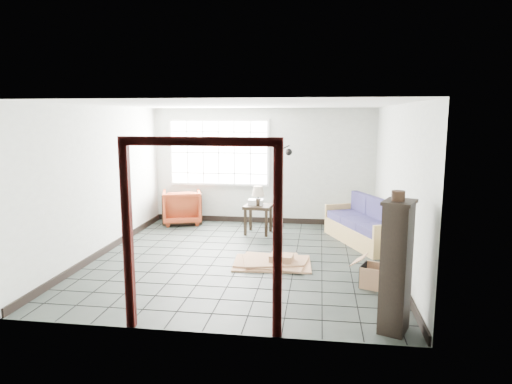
# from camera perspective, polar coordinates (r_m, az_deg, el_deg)

# --- Properties ---
(ground) EXTENTS (5.50, 5.50, 0.00)m
(ground) POSITION_cam_1_polar(r_m,az_deg,el_deg) (7.92, -1.68, -8.30)
(ground) COLOR black
(ground) RESTS_ON ground
(room_shell) EXTENTS (5.02, 5.52, 2.61)m
(room_shell) POSITION_cam_1_polar(r_m,az_deg,el_deg) (7.61, -1.71, 3.89)
(room_shell) COLOR #B1B4AD
(room_shell) RESTS_ON ground
(window_panel) EXTENTS (2.32, 0.08, 1.52)m
(window_panel) POSITION_cam_1_polar(r_m,az_deg,el_deg) (10.43, -4.65, 4.92)
(window_panel) COLOR silver
(window_panel) RESTS_ON ground
(doorway_trim) EXTENTS (1.80, 0.08, 2.20)m
(doorway_trim) POSITION_cam_1_polar(r_m,az_deg,el_deg) (5.02, -6.96, -2.51)
(doorway_trim) COLOR #3D100E
(doorway_trim) RESTS_ON ground
(futon_sofa) EXTENTS (1.49, 2.11, 0.88)m
(futon_sofa) POSITION_cam_1_polar(r_m,az_deg,el_deg) (9.03, 13.72, -4.27)
(futon_sofa) COLOR tan
(futon_sofa) RESTS_ON ground
(armchair) EXTENTS (1.03, 0.99, 0.85)m
(armchair) POSITION_cam_1_polar(r_m,az_deg,el_deg) (10.50, -9.25, -1.60)
(armchair) COLOR brown
(armchair) RESTS_ON ground
(side_table) EXTENTS (0.60, 0.60, 0.60)m
(side_table) POSITION_cam_1_polar(r_m,az_deg,el_deg) (9.46, 0.28, -2.26)
(side_table) COLOR black
(side_table) RESTS_ON ground
(table_lamp) EXTENTS (0.34, 0.34, 0.40)m
(table_lamp) POSITION_cam_1_polar(r_m,az_deg,el_deg) (9.33, 0.27, -0.00)
(table_lamp) COLOR black
(table_lamp) RESTS_ON side_table
(projector) EXTENTS (0.32, 0.25, 0.11)m
(projector) POSITION_cam_1_polar(r_m,az_deg,el_deg) (9.46, -0.05, -1.26)
(projector) COLOR silver
(projector) RESTS_ON side_table
(floor_lamp) EXTENTS (0.48, 0.38, 1.82)m
(floor_lamp) POSITION_cam_1_polar(r_m,az_deg,el_deg) (9.91, 3.37, 1.03)
(floor_lamp) COLOR black
(floor_lamp) RESTS_ON ground
(console_shelf) EXTENTS (0.95, 0.56, 0.69)m
(console_shelf) POSITION_cam_1_polar(r_m,az_deg,el_deg) (10.48, -9.18, -2.08)
(console_shelf) COLOR black
(console_shelf) RESTS_ON ground
(tall_shelf) EXTENTS (0.45, 0.50, 1.51)m
(tall_shelf) POSITION_cam_1_polar(r_m,az_deg,el_deg) (5.37, 17.13, -8.83)
(tall_shelf) COLOR black
(tall_shelf) RESTS_ON ground
(pot) EXTENTS (0.19, 0.19, 0.11)m
(pot) POSITION_cam_1_polar(r_m,az_deg,el_deg) (5.17, 17.35, -0.45)
(pot) COLOR black
(pot) RESTS_ON tall_shelf
(open_box) EXTENTS (0.84, 0.61, 0.43)m
(open_box) POSITION_cam_1_polar(r_m,az_deg,el_deg) (6.84, 15.09, -10.17)
(open_box) COLOR #9C6D4B
(open_box) RESTS_ON ground
(cardboard_pile) EXTENTS (1.32, 0.98, 0.18)m
(cardboard_pile) POSITION_cam_1_polar(r_m,az_deg,el_deg) (7.62, 2.18, -8.67)
(cardboard_pile) COLOR #9C6D4B
(cardboard_pile) RESTS_ON ground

